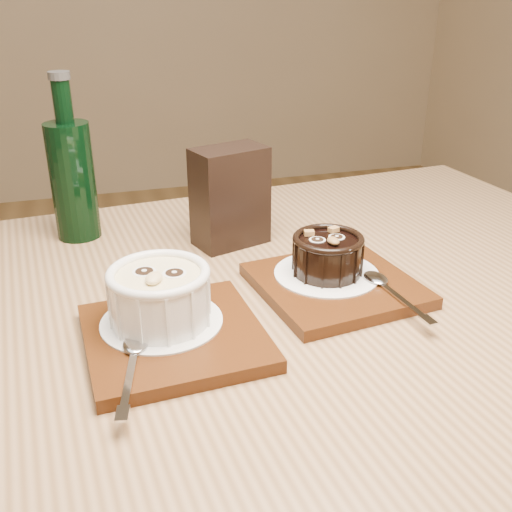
% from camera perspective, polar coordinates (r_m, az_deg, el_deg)
% --- Properties ---
extents(table, '(1.27, 0.90, 0.75)m').
position_cam_1_polar(table, '(0.75, -1.78, -11.06)').
color(table, brown).
rests_on(table, ground).
extents(tray_left, '(0.19, 0.19, 0.01)m').
position_cam_1_polar(tray_left, '(0.64, -7.78, -7.65)').
color(tray_left, '#4C240C').
rests_on(tray_left, table).
extents(doily_left, '(0.13, 0.13, 0.00)m').
position_cam_1_polar(doily_left, '(0.65, -8.96, -6.15)').
color(doily_left, white).
rests_on(doily_left, tray_left).
extents(ramekin_white, '(0.11, 0.11, 0.06)m').
position_cam_1_polar(ramekin_white, '(0.63, -9.17, -3.50)').
color(ramekin_white, white).
rests_on(ramekin_white, doily_left).
extents(spoon_left, '(0.05, 0.14, 0.01)m').
position_cam_1_polar(spoon_left, '(0.58, -11.75, -10.01)').
color(spoon_left, silver).
rests_on(spoon_left, tray_left).
extents(tray_right, '(0.20, 0.20, 0.01)m').
position_cam_1_polar(tray_right, '(0.74, 7.54, -2.78)').
color(tray_right, '#4C240C').
rests_on(tray_right, table).
extents(doily_right, '(0.13, 0.13, 0.00)m').
position_cam_1_polar(doily_right, '(0.75, 6.74, -1.66)').
color(doily_right, white).
rests_on(doily_right, tray_right).
extents(ramekin_dark, '(0.09, 0.09, 0.05)m').
position_cam_1_polar(ramekin_dark, '(0.73, 6.84, 0.29)').
color(ramekin_dark, black).
rests_on(ramekin_dark, doily_right).
extents(spoon_right, '(0.04, 0.14, 0.01)m').
position_cam_1_polar(spoon_right, '(0.71, 12.81, -3.21)').
color(spoon_right, silver).
rests_on(spoon_right, tray_right).
extents(condiment_stand, '(0.11, 0.09, 0.14)m').
position_cam_1_polar(condiment_stand, '(0.84, -2.49, 5.64)').
color(condiment_stand, black).
rests_on(condiment_stand, table).
extents(green_bottle, '(0.06, 0.06, 0.24)m').
position_cam_1_polar(green_bottle, '(0.90, -17.09, 7.26)').
color(green_bottle, black).
rests_on(green_bottle, table).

